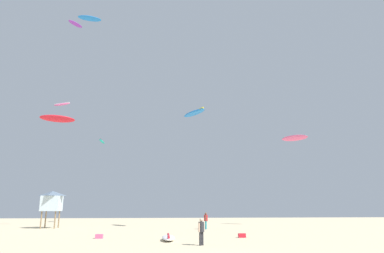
# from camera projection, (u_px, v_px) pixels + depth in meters

# --- Properties ---
(person_foreground) EXTENTS (0.44, 0.41, 1.67)m
(person_foreground) POSITION_uv_depth(u_px,v_px,m) (201.00, 229.00, 21.53)
(person_foreground) COLOR #2D2D33
(person_foreground) RESTS_ON ground
(person_midground) EXTENTS (0.40, 0.57, 1.76)m
(person_midground) POSITION_uv_depth(u_px,v_px,m) (206.00, 219.00, 36.72)
(person_midground) COLOR teal
(person_midground) RESTS_ON ground
(kite_grounded_near) EXTENTS (0.99, 3.38, 0.41)m
(kite_grounded_near) POSITION_uv_depth(u_px,v_px,m) (168.00, 238.00, 24.46)
(kite_grounded_near) COLOR white
(kite_grounded_near) RESTS_ON ground
(lifeguard_tower) EXTENTS (2.30, 2.30, 4.15)m
(lifeguard_tower) POSITION_uv_depth(u_px,v_px,m) (52.00, 201.00, 38.79)
(lifeguard_tower) COLOR #8C704C
(lifeguard_tower) RESTS_ON ground
(cooler_box) EXTENTS (0.56, 0.36, 0.32)m
(cooler_box) POSITION_uv_depth(u_px,v_px,m) (99.00, 236.00, 25.93)
(cooler_box) COLOR #E5598C
(cooler_box) RESTS_ON ground
(gear_bag) EXTENTS (0.56, 0.36, 0.32)m
(gear_bag) POSITION_uv_depth(u_px,v_px,m) (242.00, 236.00, 26.71)
(gear_bag) COLOR red
(gear_bag) RESTS_ON ground
(kite_aloft_0) EXTENTS (3.05, 4.34, 0.52)m
(kite_aloft_0) POSITION_uv_depth(u_px,v_px,m) (194.00, 113.00, 41.50)
(kite_aloft_0) COLOR blue
(kite_aloft_1) EXTENTS (2.73, 1.31, 0.53)m
(kite_aloft_1) POSITION_uv_depth(u_px,v_px,m) (90.00, 18.00, 39.30)
(kite_aloft_1) COLOR blue
(kite_aloft_2) EXTENTS (4.61, 2.58, 1.05)m
(kite_aloft_2) POSITION_uv_depth(u_px,v_px,m) (58.00, 119.00, 44.98)
(kite_aloft_2) COLOR red
(kite_aloft_3) EXTENTS (3.37, 3.09, 0.91)m
(kite_aloft_3) POSITION_uv_depth(u_px,v_px,m) (295.00, 138.00, 45.97)
(kite_aloft_3) COLOR #E5598C
(kite_aloft_4) EXTENTS (0.85, 2.87, 0.66)m
(kite_aloft_4) POSITION_uv_depth(u_px,v_px,m) (102.00, 141.00, 52.84)
(kite_aloft_4) COLOR #19B29E
(kite_aloft_5) EXTENTS (3.43, 2.31, 0.86)m
(kite_aloft_5) POSITION_uv_depth(u_px,v_px,m) (62.00, 104.00, 58.14)
(kite_aloft_5) COLOR #E5598C
(kite_aloft_6) EXTENTS (1.97, 2.30, 0.41)m
(kite_aloft_6) POSITION_uv_depth(u_px,v_px,m) (75.00, 24.00, 48.36)
(kite_aloft_6) COLOR purple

